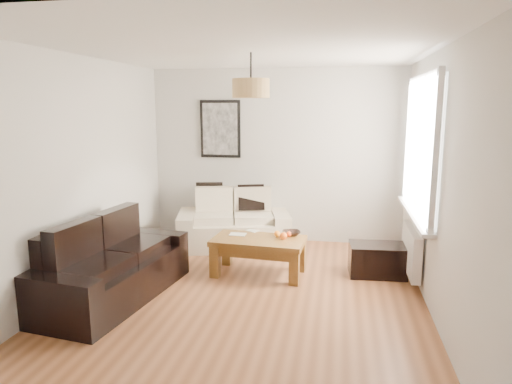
% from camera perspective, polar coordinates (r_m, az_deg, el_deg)
% --- Properties ---
extents(floor, '(4.50, 4.50, 0.00)m').
position_cam_1_polar(floor, '(5.14, -1.24, -12.83)').
color(floor, brown).
rests_on(floor, ground).
extents(ceiling, '(3.80, 4.50, 0.00)m').
position_cam_1_polar(ceiling, '(4.75, -1.37, 17.34)').
color(ceiling, white).
rests_on(ceiling, floor).
extents(wall_back, '(3.80, 0.04, 2.60)m').
position_cam_1_polar(wall_back, '(6.97, 2.46, 4.48)').
color(wall_back, silver).
rests_on(wall_back, floor).
extents(wall_front, '(3.80, 0.04, 2.60)m').
position_cam_1_polar(wall_front, '(2.66, -11.23, -5.85)').
color(wall_front, silver).
rests_on(wall_front, floor).
extents(wall_left, '(0.04, 4.50, 2.60)m').
position_cam_1_polar(wall_left, '(5.48, -21.16, 2.09)').
color(wall_left, silver).
rests_on(wall_left, floor).
extents(wall_right, '(0.04, 4.50, 2.60)m').
position_cam_1_polar(wall_right, '(4.77, 21.66, 0.88)').
color(wall_right, silver).
rests_on(wall_right, floor).
extents(window_bay, '(0.14, 1.90, 1.60)m').
position_cam_1_polar(window_bay, '(5.51, 19.89, 5.36)').
color(window_bay, white).
rests_on(window_bay, wall_right).
extents(radiator, '(0.10, 0.90, 0.52)m').
position_cam_1_polar(radiator, '(5.73, 18.72, -6.84)').
color(radiator, white).
rests_on(radiator, wall_right).
extents(poster, '(0.62, 0.04, 0.87)m').
position_cam_1_polar(poster, '(7.08, -4.44, 7.80)').
color(poster, black).
rests_on(poster, wall_back).
extents(pendant_shade, '(0.40, 0.40, 0.20)m').
position_cam_1_polar(pendant_shade, '(5.01, -0.64, 12.74)').
color(pendant_shade, tan).
rests_on(pendant_shade, ceiling).
extents(loveseat_cream, '(1.77, 1.24, 0.80)m').
position_cam_1_polar(loveseat_cream, '(6.77, -2.78, -3.45)').
color(loveseat_cream, beige).
rests_on(loveseat_cream, floor).
extents(sofa_leather, '(1.16, 1.98, 0.81)m').
position_cam_1_polar(sofa_leather, '(5.22, -17.61, -8.19)').
color(sofa_leather, black).
rests_on(sofa_leather, floor).
extents(coffee_table, '(1.15, 0.69, 0.45)m').
position_cam_1_polar(coffee_table, '(5.70, 0.32, -7.97)').
color(coffee_table, brown).
rests_on(coffee_table, floor).
extents(ottoman, '(0.70, 0.48, 0.38)m').
position_cam_1_polar(ottoman, '(5.87, 14.82, -8.13)').
color(ottoman, black).
rests_on(ottoman, floor).
extents(cushion_left, '(0.42, 0.21, 0.40)m').
position_cam_1_polar(cushion_left, '(7.00, -5.79, -0.44)').
color(cushion_left, black).
rests_on(cushion_left, loveseat_cream).
extents(cushion_right, '(0.40, 0.23, 0.39)m').
position_cam_1_polar(cushion_right, '(6.85, -0.62, -0.69)').
color(cushion_right, black).
rests_on(cushion_right, loveseat_cream).
extents(fruit_bowl, '(0.28, 0.28, 0.06)m').
position_cam_1_polar(fruit_bowl, '(5.77, 4.41, -5.11)').
color(fruit_bowl, black).
rests_on(fruit_bowl, coffee_table).
extents(orange_a, '(0.11, 0.11, 0.09)m').
position_cam_1_polar(orange_a, '(5.59, 3.41, -5.49)').
color(orange_a, '#E75C13').
rests_on(orange_a, fruit_bowl).
extents(orange_b, '(0.08, 0.08, 0.07)m').
position_cam_1_polar(orange_b, '(5.68, 4.10, -5.23)').
color(orange_b, '#E84A13').
rests_on(orange_b, fruit_bowl).
extents(orange_c, '(0.09, 0.09, 0.08)m').
position_cam_1_polar(orange_c, '(5.69, 2.64, -5.20)').
color(orange_c, orange).
rests_on(orange_c, fruit_bowl).
extents(papers, '(0.20, 0.14, 0.01)m').
position_cam_1_polar(papers, '(5.80, -2.28, -5.26)').
color(papers, beige).
rests_on(papers, coffee_table).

